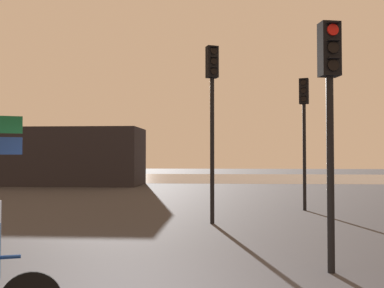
{
  "coord_description": "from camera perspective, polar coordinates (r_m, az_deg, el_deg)",
  "views": [
    {
      "loc": [
        1.22,
        -5.34,
        1.9
      ],
      "look_at": [
        0.5,
        5.0,
        2.2
      ],
      "focal_mm": 40.0,
      "sensor_mm": 36.0,
      "label": 1
    }
  ],
  "objects": [
    {
      "name": "traffic_light_near_right",
      "position": [
        7.45,
        17.91,
        5.98
      ],
      "size": [
        0.36,
        0.38,
        4.12
      ],
      "rotation": [
        0.0,
        0.0,
        3.35
      ],
      "color": "black",
      "rests_on": "ground"
    },
    {
      "name": "water_strip",
      "position": [
        37.77,
        2.15,
        -4.53
      ],
      "size": [
        80.0,
        16.0,
        0.01
      ],
      "primitive_type": "cube",
      "color": "slate",
      "rests_on": "ground"
    },
    {
      "name": "traffic_light_center",
      "position": [
        12.21,
        2.71,
        5.71
      ],
      "size": [
        0.39,
        0.41,
        5.04
      ],
      "rotation": [
        0.0,
        0.0,
        3.53
      ],
      "color": "black",
      "rests_on": "ground"
    },
    {
      "name": "traffic_light_far_right",
      "position": [
        15.62,
        14.72,
        3.26
      ],
      "size": [
        0.38,
        0.39,
        4.66
      ],
      "rotation": [
        0.0,
        0.0,
        2.85
      ],
      "color": "black",
      "rests_on": "ground"
    },
    {
      "name": "distant_building",
      "position": [
        30.67,
        -21.43,
        -1.58
      ],
      "size": [
        15.68,
        4.0,
        3.76
      ],
      "primitive_type": "cube",
      "color": "black",
      "rests_on": "ground"
    }
  ]
}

